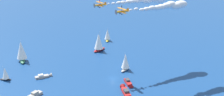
# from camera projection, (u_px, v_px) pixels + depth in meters

# --- Properties ---
(ground_plane) EXTENTS (2000.00, 2000.00, 0.00)m
(ground_plane) POSITION_uv_depth(u_px,v_px,m) (113.00, 78.00, 162.88)
(ground_plane) COLOR navy
(sailboat_far_port) EXTENTS (10.75, 8.56, 13.94)m
(sailboat_far_port) POSITION_uv_depth(u_px,v_px,m) (21.00, 51.00, 182.65)
(sailboat_far_port) COLOR #33704C
(sailboat_far_port) RESTS_ON ground_plane
(sailboat_far_stbd) EXTENTS (6.20, 7.33, 9.73)m
(sailboat_far_stbd) POSITION_uv_depth(u_px,v_px,m) (107.00, 35.00, 218.45)
(sailboat_far_stbd) COLOR gold
(sailboat_far_stbd) RESTS_ON ground_plane
(motorboat_inshore) EXTENTS (10.40, 8.85, 3.17)m
(motorboat_inshore) POSITION_uv_depth(u_px,v_px,m) (125.00, 91.00, 148.20)
(motorboat_inshore) COLOR #B21E1E
(motorboat_inshore) RESTS_ON ground_plane
(motorboat_offshore) EXTENTS (5.63, 9.08, 2.58)m
(motorboat_offshore) POSITION_uv_depth(u_px,v_px,m) (44.00, 76.00, 163.71)
(motorboat_offshore) COLOR #9E9993
(motorboat_offshore) RESTS_ON ground_plane
(motorboat_trailing) EXTENTS (8.80, 7.16, 2.64)m
(motorboat_trailing) POSITION_uv_depth(u_px,v_px,m) (129.00, 83.00, 156.02)
(motorboat_trailing) COLOR #B21E1E
(motorboat_trailing) RESTS_ON ground_plane
(sailboat_mid_cluster) EXTENTS (5.42, 8.61, 10.71)m
(sailboat_mid_cluster) POSITION_uv_depth(u_px,v_px,m) (125.00, 62.00, 171.05)
(sailboat_mid_cluster) COLOR #9E9993
(sailboat_mid_cluster) RESTS_ON ground_plane
(sailboat_outer_ring_a) EXTENTS (5.93, 5.05, 7.89)m
(sailboat_outer_ring_a) POSITION_uv_depth(u_px,v_px,m) (5.00, 74.00, 159.62)
(sailboat_outer_ring_a) COLOR black
(sailboat_outer_ring_a) RESTS_ON ground_plane
(sailboat_outer_ring_b) EXTENTS (5.82, 10.44, 13.39)m
(sailboat_outer_ring_b) POSITION_uv_depth(u_px,v_px,m) (99.00, 42.00, 198.57)
(sailboat_outer_ring_b) COLOR #B21E1E
(sailboat_outer_ring_b) RESTS_ON ground_plane
(biplane_lead) EXTENTS (7.24, 7.08, 3.60)m
(biplane_lead) POSITION_uv_depth(u_px,v_px,m) (122.00, 11.00, 141.78)
(biplane_lead) COLOR orange
(wingwalker_lead) EXTENTS (1.43, 0.64, 1.53)m
(wingwalker_lead) POSITION_uv_depth(u_px,v_px,m) (122.00, 7.00, 141.12)
(wingwalker_lead) COLOR black
(smoke_trail_lead) EXTENTS (16.07, 32.25, 4.61)m
(smoke_trail_lead) POSITION_uv_depth(u_px,v_px,m) (170.00, 6.00, 153.62)
(smoke_trail_lead) COLOR silver
(biplane_wingman) EXTENTS (7.24, 7.08, 3.60)m
(biplane_wingman) POSITION_uv_depth(u_px,v_px,m) (100.00, 5.00, 156.03)
(biplane_wingman) COLOR orange
(wingwalker_wingman) EXTENTS (1.43, 0.64, 1.53)m
(wingwalker_wingman) POSITION_uv_depth(u_px,v_px,m) (100.00, 0.00, 155.36)
(wingwalker_wingman) COLOR red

